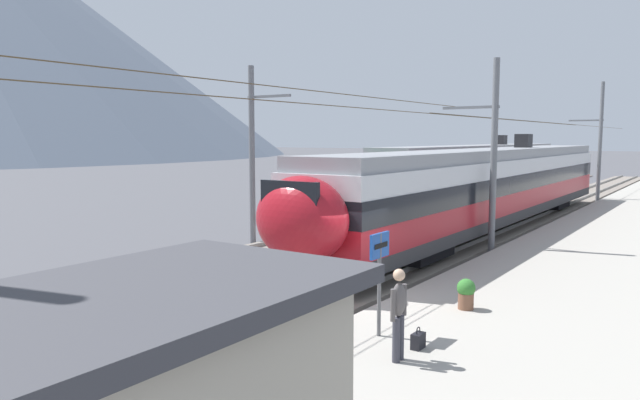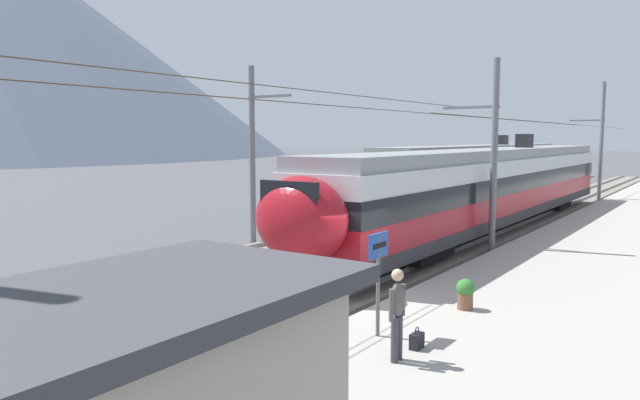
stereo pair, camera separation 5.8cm
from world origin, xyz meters
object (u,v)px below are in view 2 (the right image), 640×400
at_px(train_far_track, 479,169).
at_px(platform_sign, 378,261).
at_px(catenary_mast_east, 599,141).
at_px(potted_plant_platform_edge, 465,292).
at_px(handbag_beside_passenger, 417,341).
at_px(catenary_mast_far_side, 255,150).
at_px(train_near_platform, 491,185).
at_px(passenger_walking, 397,310).
at_px(catenary_mast_mid, 490,153).

distance_m(train_far_track, platform_sign, 30.61).
xyz_separation_m(catenary_mast_east, potted_plant_platform_edge, (-29.57, -2.32, -3.37)).
distance_m(platform_sign, handbag_beside_passenger, 1.72).
height_order(train_far_track, platform_sign, train_far_track).
distance_m(train_far_track, handbag_beside_passenger, 31.16).
height_order(catenary_mast_east, handbag_beside_passenger, catenary_mast_east).
xyz_separation_m(catenary_mast_east, catenary_mast_far_side, (-24.32, 8.67, -0.27)).
bearing_deg(handbag_beside_passenger, platform_sign, 76.95).
xyz_separation_m(catenary_mast_east, handbag_beside_passenger, (-32.63, -2.54, -3.62)).
xyz_separation_m(train_near_platform, passenger_walking, (-17.43, -4.22, -0.94)).
xyz_separation_m(train_far_track, platform_sign, (-29.39, -8.55, -0.33)).
height_order(train_near_platform, train_far_track, same).
height_order(catenary_mast_east, platform_sign, catenary_mast_east).
distance_m(catenary_mast_east, passenger_walking, 33.62).
distance_m(train_near_platform, train_far_track, 14.00).
relative_size(catenary_mast_far_side, potted_plant_platform_edge, 63.03).
bearing_deg(platform_sign, catenary_mast_east, 2.75).
relative_size(catenary_mast_east, potted_plant_platform_edge, 63.03).
bearing_deg(train_far_track, catenary_mast_far_side, 175.47).
bearing_deg(train_near_platform, potted_plant_platform_edge, -163.46).
bearing_deg(train_near_platform, train_far_track, 22.13).
bearing_deg(catenary_mast_far_side, train_near_platform, -39.86).
relative_size(catenary_mast_mid, catenary_mast_east, 1.00).
height_order(catenary_mast_mid, catenary_mast_east, catenary_mast_east).
height_order(train_far_track, passenger_walking, train_far_track).
bearing_deg(catenary_mast_mid, train_far_track, 20.92).
bearing_deg(train_far_track, train_near_platform, -157.87).
bearing_deg(train_near_platform, platform_sign, -168.73).
bearing_deg(catenary_mast_east, catenary_mast_far_side, 160.37).
relative_size(handbag_beside_passenger, potted_plant_platform_edge, 0.59).
bearing_deg(catenary_mast_far_side, platform_sign, -128.32).
bearing_deg(platform_sign, train_near_platform, 11.27).
distance_m(train_far_track, catenary_mast_east, 7.84).
xyz_separation_m(train_near_platform, platform_sign, (-16.42, -3.27, -0.33)).
bearing_deg(handbag_beside_passenger, catenary_mast_east, 4.44).
relative_size(train_near_platform, passenger_walking, 18.19).
height_order(train_near_platform, catenary_mast_mid, catenary_mast_mid).
relative_size(passenger_walking, potted_plant_platform_edge, 2.33).
height_order(catenary_mast_east, potted_plant_platform_edge, catenary_mast_east).
bearing_deg(passenger_walking, handbag_beside_passenger, -2.11).
xyz_separation_m(catenary_mast_far_side, platform_sign, (-8.09, -10.23, -1.94)).
relative_size(train_far_track, potted_plant_platform_edge, 40.71).
relative_size(train_near_platform, handbag_beside_passenger, 71.46).
bearing_deg(passenger_walking, platform_sign, 43.35).
relative_size(train_near_platform, platform_sign, 14.53).
bearing_deg(catenary_mast_east, catenary_mast_mid, 179.97).
height_order(catenary_mast_mid, platform_sign, catenary_mast_mid).
distance_m(catenary_mast_far_side, potted_plant_platform_edge, 12.57).
distance_m(train_near_platform, handbag_beside_passenger, 17.27).
height_order(passenger_walking, handbag_beside_passenger, passenger_walking).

